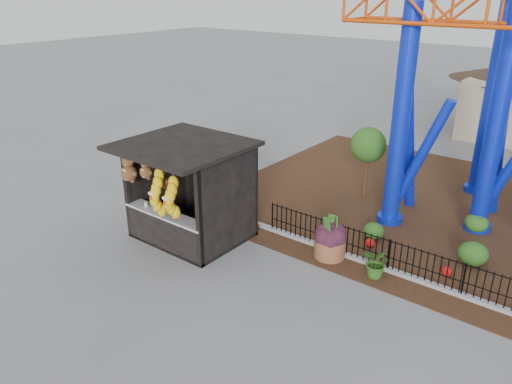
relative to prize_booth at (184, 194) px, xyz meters
The scene contains 9 objects.
ground 3.50m from the prize_booth, 16.77° to the right, with size 120.00×120.00×0.00m, color slate.
mulch_bed 10.09m from the prize_booth, 45.31° to the left, with size 18.00×12.00×0.02m, color #331E11.
curb 7.46m from the prize_booth, 16.61° to the left, with size 18.00×0.18×0.12m, color gray.
prize_booth is the anchor object (origin of this frame).
picket_fence 8.25m from the prize_booth, 14.80° to the left, with size 12.20×0.06×1.00m, color black, non-canonical shape.
terracotta_planter 4.66m from the prize_booth, 23.50° to the left, with size 0.91×0.91×0.58m, color brown.
planter_foliage 4.54m from the prize_booth, 23.50° to the left, with size 0.70×0.70×0.64m, color #321420.
potted_plant 6.01m from the prize_booth, 15.91° to the left, with size 0.78×0.67×0.86m, color #2C5819.
landscaping 8.97m from the prize_booth, 31.25° to the left, with size 7.80×3.97×0.67m.
Camera 1 is at (7.29, -8.71, 7.44)m, focal length 35.00 mm.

